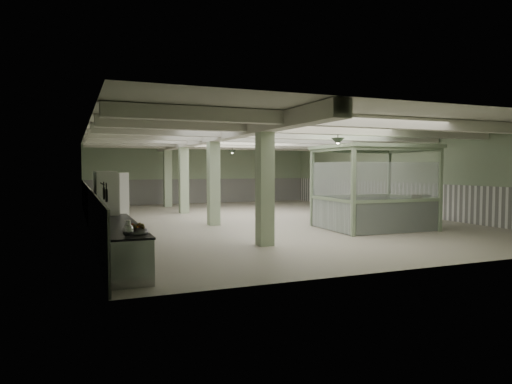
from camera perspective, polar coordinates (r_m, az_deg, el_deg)
name	(u,v)px	position (r m, az deg, el deg)	size (l,w,h in m)	color
floor	(263,219)	(19.40, 0.93, -3.45)	(20.00, 20.00, 0.00)	#BDB7A6
ceiling	(263,134)	(19.33, 0.94, 7.21)	(14.00, 20.00, 0.02)	beige
wall_back	(201,174)	(28.76, -6.86, 2.22)	(14.00, 0.02, 3.60)	#96A684
wall_front	(441,185)	(10.81, 22.10, 0.76)	(14.00, 0.02, 3.60)	#96A684
wall_left	(87,179)	(17.76, -20.34, 1.59)	(0.02, 20.00, 3.60)	#96A684
wall_right	(397,176)	(22.94, 17.27, 1.92)	(0.02, 20.00, 3.60)	#96A684
wainscot_left	(89,207)	(17.82, -20.20, -1.79)	(0.05, 19.90, 1.50)	white
wainscot_right	(397,198)	(22.96, 17.18, -0.70)	(0.05, 19.90, 1.50)	white
wainscot_back	(201,191)	(28.77, -6.84, 0.13)	(13.90, 0.05, 1.50)	white
girder	(206,138)	(18.49, -6.26, 6.70)	(0.45, 19.90, 0.40)	silver
beam_a	(372,122)	(12.78, 14.33, 8.48)	(13.90, 0.35, 0.32)	silver
beam_b	(324,129)	(14.86, 8.56, 7.75)	(13.90, 0.35, 0.32)	silver
beam_c	(290,135)	(17.05, 4.25, 7.16)	(13.90, 0.35, 0.32)	silver
beam_d	(263,139)	(19.32, 0.94, 6.68)	(13.90, 0.35, 0.32)	silver
beam_e	(243,142)	(21.64, -1.66, 6.28)	(13.90, 0.35, 0.32)	silver
beam_f	(226,144)	(24.00, -3.75, 5.96)	(13.90, 0.35, 0.32)	silver
beam_g	(213,147)	(26.38, -5.46, 5.68)	(13.90, 0.35, 0.32)	silver
column_a	(265,182)	(12.79, 1.11, 1.30)	(0.42, 0.42, 3.60)	#B0C59F
column_b	(213,178)	(17.49, -5.34, 1.74)	(0.42, 0.42, 3.60)	#B0C59F
column_c	(184,176)	(22.33, -9.03, 1.99)	(0.42, 0.42, 3.60)	#B0C59F
column_d	(168,175)	(26.24, -11.00, 2.11)	(0.42, 0.42, 3.60)	#B0C59F
hook_rail	(102,184)	(10.17, -18.68, 0.98)	(0.02, 0.02, 1.20)	black
pendant_front	(338,141)	(15.09, 10.19, 6.26)	(0.44, 0.44, 0.22)	#324131
pendant_mid	(270,148)	(19.96, 1.71, 5.50)	(0.44, 0.44, 0.22)	#324131
pendant_back	(232,152)	(24.61, -3.00, 5.02)	(0.44, 0.44, 0.22)	#324131
prep_counter	(120,243)	(10.93, -16.69, -6.18)	(0.84, 4.79, 0.91)	#ACACB0
pitcher_near	(128,229)	(8.83, -15.71, -4.43)	(0.21, 0.24, 0.31)	#ACACB0
pitcher_far	(110,211)	(12.92, -17.79, -2.25)	(0.18, 0.21, 0.26)	#ACACB0
veg_colander	(137,229)	(9.14, -14.69, -4.50)	(0.46, 0.46, 0.21)	#424247
orange_bowl	(134,232)	(9.10, -15.05, -4.89)	(0.26, 0.26, 0.09)	#B2B2B7
skillet_near	(106,195)	(9.69, -18.19, -0.41)	(0.27, 0.27, 0.04)	black
skillet_far	(104,193)	(10.48, -18.48, -0.16)	(0.27, 0.27, 0.04)	black
walkin_cooler	(106,209)	(13.84, -18.23, -2.08)	(0.93, 2.16, 1.98)	silver
guard_booth	(373,174)	(16.91, 14.47, 2.21)	(3.80, 3.25, 2.99)	gray
filing_cabinet	(421,211)	(17.83, 19.91, -2.23)	(0.40, 0.56, 1.22)	#555547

